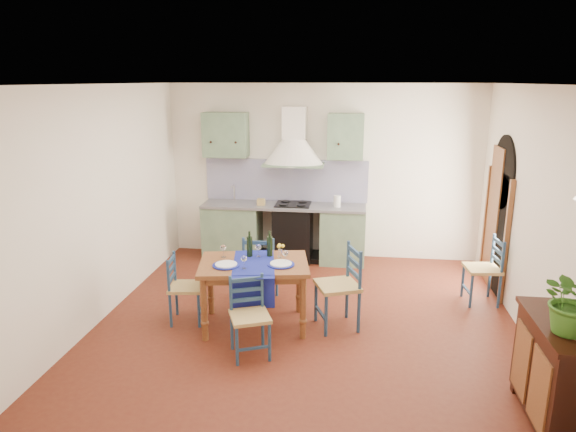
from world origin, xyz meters
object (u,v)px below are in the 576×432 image
object	(u,v)px
chair_near	(249,316)
sideboard	(559,370)
dining_table	(254,270)
potted_plant	(574,300)

from	to	relation	value
chair_near	sideboard	distance (m)	2.90
dining_table	potted_plant	bearing A→B (deg)	-29.55
sideboard	potted_plant	world-z (taller)	potted_plant
potted_plant	dining_table	bearing A→B (deg)	150.45
sideboard	potted_plant	size ratio (longest dim) A/B	1.91
dining_table	sideboard	size ratio (longest dim) A/B	1.31
chair_near	potted_plant	world-z (taller)	potted_plant
chair_near	potted_plant	bearing A→B (deg)	-19.01
potted_plant	chair_near	bearing A→B (deg)	160.99
dining_table	chair_near	distance (m)	0.71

